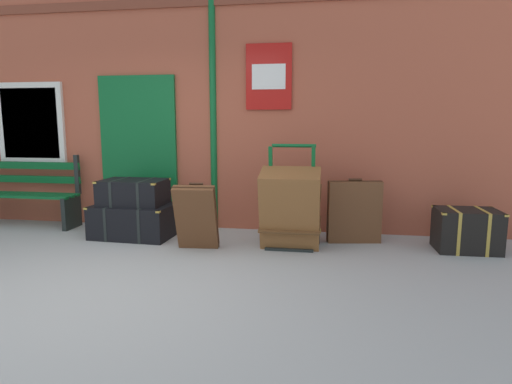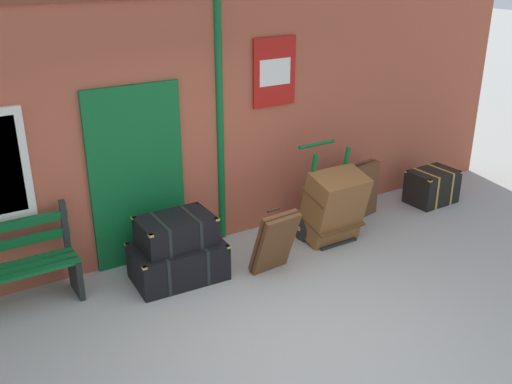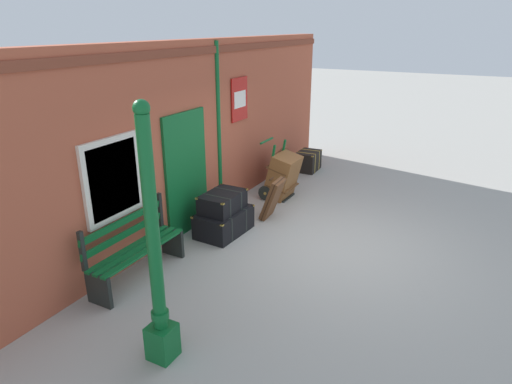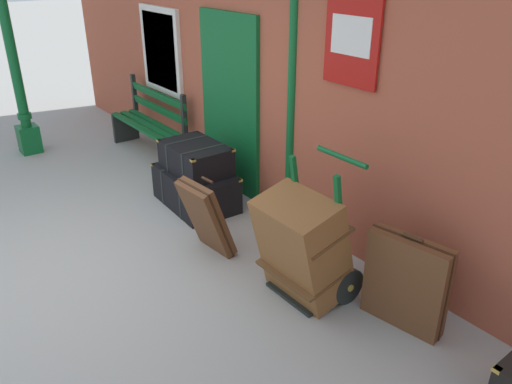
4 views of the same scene
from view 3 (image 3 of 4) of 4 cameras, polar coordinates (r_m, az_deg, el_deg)
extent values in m
plane|color=#A3A099|center=(7.51, 9.49, -6.78)|extent=(60.00, 60.00, 0.00)
cube|color=#AD5138|center=(8.07, -7.66, 7.40)|extent=(10.40, 0.30, 3.20)
cube|color=brown|center=(7.78, -7.14, 17.52)|extent=(10.40, 0.03, 0.12)
cube|color=#0F5B28|center=(7.67, -8.90, 2.35)|extent=(1.10, 0.05, 2.10)
cube|color=#093718|center=(7.66, -8.83, 2.34)|extent=(0.06, 0.02, 2.10)
cube|color=silver|center=(6.38, -17.84, 1.60)|extent=(1.04, 0.06, 1.16)
cube|color=silver|center=(6.37, -17.73, 1.57)|extent=(0.88, 0.02, 1.00)
cylinder|color=#0F5B28|center=(8.39, -4.82, 8.01)|extent=(0.09, 0.09, 3.14)
cube|color=#B7140F|center=(8.93, -2.13, 11.78)|extent=(0.60, 0.02, 0.84)
cube|color=white|center=(8.92, -2.05, 11.77)|extent=(0.44, 0.01, 0.32)
cube|color=#0F5B28|center=(5.20, -11.88, -18.20)|extent=(0.28, 0.28, 0.40)
cylinder|color=#0F5B28|center=(4.49, -13.13, -4.72)|extent=(0.14, 0.14, 2.28)
cylinder|color=#0F5B28|center=(4.99, -12.19, -15.06)|extent=(0.19, 0.19, 0.08)
sphere|color=#0F5B28|center=(4.14, -14.47, 10.37)|extent=(0.16, 0.16, 0.16)
cube|color=#0F5B28|center=(6.46, -13.96, -7.44)|extent=(1.60, 0.09, 0.04)
cube|color=#0F5B28|center=(6.54, -14.89, -7.14)|extent=(1.60, 0.09, 0.04)
cube|color=#0F5B28|center=(6.63, -15.79, -6.84)|extent=(1.60, 0.09, 0.04)
cube|color=#0F5B28|center=(6.58, -16.34, -5.17)|extent=(1.60, 0.05, 0.10)
cube|color=#0F5B28|center=(6.50, -16.52, -3.58)|extent=(1.60, 0.05, 0.10)
cube|color=black|center=(6.20, -19.47, -11.72)|extent=(0.06, 0.40, 0.45)
cube|color=black|center=(6.10, -21.33, -7.11)|extent=(0.06, 0.06, 0.56)
cube|color=black|center=(7.15, -10.65, -6.32)|extent=(0.06, 0.40, 0.45)
cube|color=black|center=(7.06, -12.19, -2.28)|extent=(0.06, 0.06, 0.56)
cube|color=black|center=(7.78, -4.13, -3.83)|extent=(1.03, 0.69, 0.42)
cube|color=black|center=(7.61, -5.09, -4.42)|extent=(0.07, 0.65, 0.43)
cube|color=black|center=(7.94, -3.20, -3.25)|extent=(0.07, 0.65, 0.43)
cube|color=#B79338|center=(7.18, -4.37, -4.26)|extent=(0.05, 0.05, 0.02)
cube|color=#B79338|center=(7.92, -0.40, -1.75)|extent=(0.05, 0.05, 0.02)
cube|color=#B79338|center=(7.51, -8.13, -3.24)|extent=(0.05, 0.05, 0.02)
cube|color=#B79338|center=(8.22, -3.98, -0.93)|extent=(0.05, 0.05, 0.02)
cube|color=silver|center=(7.65, -2.16, -4.22)|extent=(0.36, 0.01, 0.10)
cube|color=black|center=(7.64, -4.31, -1.27)|extent=(0.80, 0.55, 0.32)
cube|color=black|center=(7.50, -5.05, -1.72)|extent=(0.04, 0.55, 0.33)
cube|color=black|center=(7.78, -3.60, -0.83)|extent=(0.04, 0.55, 0.33)
cube|color=#B79338|center=(7.16, -4.28, -1.52)|extent=(0.05, 0.05, 0.02)
cube|color=#B79338|center=(7.77, -1.28, 0.34)|extent=(0.05, 0.05, 0.02)
cube|color=#B79338|center=(7.43, -7.54, -0.82)|extent=(0.05, 0.05, 0.02)
cube|color=#B79338|center=(8.01, -4.40, 0.92)|extent=(0.05, 0.05, 0.02)
cube|color=black|center=(9.42, 3.52, -0.62)|extent=(0.56, 0.28, 0.03)
cube|color=#0F5B28|center=(9.09, 1.79, 2.49)|extent=(0.04, 0.25, 1.19)
cube|color=#0F5B28|center=(9.52, 3.13, 3.32)|extent=(0.04, 0.25, 1.19)
cylinder|color=#0F5B28|center=(9.23, 1.37, 6.58)|extent=(0.54, 0.04, 0.04)
cylinder|color=black|center=(9.20, 1.24, -0.14)|extent=(0.04, 0.32, 0.32)
cylinder|color=#B79338|center=(9.20, 1.24, -0.14)|extent=(0.07, 0.06, 0.06)
cylinder|color=black|center=(9.74, 2.93, 1.04)|extent=(0.04, 0.32, 0.32)
cylinder|color=#B79338|center=(9.74, 2.93, 1.04)|extent=(0.07, 0.06, 0.06)
cube|color=brown|center=(9.27, 3.47, 2.08)|extent=(0.68, 0.64, 0.96)
cube|color=brown|center=(9.33, 3.44, 0.96)|extent=(0.70, 0.45, 0.13)
cube|color=brown|center=(9.21, 3.50, 3.21)|extent=(0.70, 0.45, 0.13)
cube|color=brown|center=(8.29, 2.14, -0.86)|extent=(0.50, 0.41, 0.77)
cylinder|color=#3A2112|center=(8.17, 1.98, 1.70)|extent=(0.16, 0.04, 0.03)
cube|color=#351E10|center=(8.29, 2.14, -0.86)|extent=(0.50, 0.32, 0.75)
cube|color=brown|center=(10.10, 3.18, 3.07)|extent=(0.67, 0.27, 0.76)
cylinder|color=#3A2112|center=(9.99, 3.22, 5.24)|extent=(0.16, 0.05, 0.03)
cube|color=#351E10|center=(10.10, 3.18, 3.07)|extent=(0.65, 0.13, 0.77)
cube|color=black|center=(11.20, 6.67, 3.98)|extent=(0.69, 0.50, 0.48)
cube|color=#B79338|center=(11.06, 6.40, 3.78)|extent=(0.05, 0.49, 0.49)
cube|color=#B79338|center=(11.33, 6.94, 4.17)|extent=(0.05, 0.49, 0.49)
cube|color=#B79338|center=(10.77, 7.23, 4.55)|extent=(0.05, 0.05, 0.02)
cube|color=#B79338|center=(11.36, 8.33, 5.33)|extent=(0.05, 0.05, 0.02)
cube|color=#B79338|center=(10.92, 5.05, 4.85)|extent=(0.05, 0.05, 0.02)
cube|color=#B79338|center=(11.50, 6.24, 5.62)|extent=(0.05, 0.05, 0.02)
camera|label=1|loc=(8.77, 36.29, 3.71)|focal=30.78mm
camera|label=2|loc=(4.02, 52.57, 13.06)|focal=41.21mm
camera|label=4|loc=(10.72, 22.60, 15.17)|focal=35.64mm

